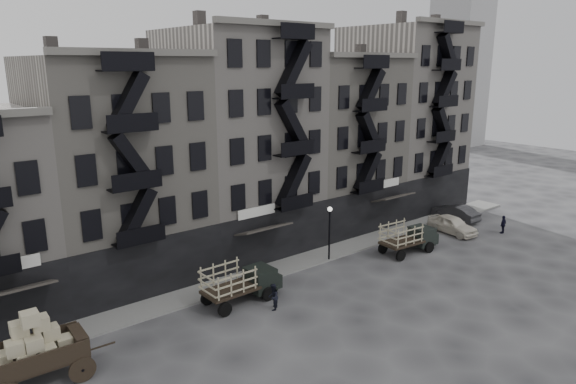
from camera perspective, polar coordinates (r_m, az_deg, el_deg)
ground at (r=35.74m, az=3.90°, el=-9.99°), size 140.00×140.00×0.00m
sidewalk at (r=38.31m, az=0.07°, el=-8.12°), size 55.00×2.50×0.15m
building_midwest at (r=36.51m, az=-18.46°, el=2.21°), size 10.00×11.35×16.20m
building_center at (r=40.81m, az=-5.32°, el=5.51°), size 10.00×11.35×18.20m
building_mideast at (r=47.16m, az=4.91°, el=5.47°), size 10.00×11.35×16.20m
building_east at (r=54.32m, az=12.68°, el=7.92°), size 10.00×11.35×19.20m
lamp_post at (r=38.43m, az=4.64°, el=-3.79°), size 0.36×0.36×4.28m
wagon at (r=27.20m, az=-26.44°, el=-14.72°), size 4.53×2.55×3.77m
stake_truck_west at (r=32.53m, az=-5.33°, el=-9.69°), size 5.25×2.26×2.61m
stake_truck_east at (r=41.53m, az=13.26°, el=-4.68°), size 5.23×2.49×2.55m
car_east at (r=47.45m, az=17.81°, el=-3.46°), size 2.35×4.77×1.57m
car_far at (r=51.33m, az=18.11°, el=-2.19°), size 1.86×4.70×1.52m
pedestrian_mid at (r=31.74m, az=-1.67°, el=-11.58°), size 1.02×1.01×1.66m
policeman at (r=48.94m, az=22.80°, el=-3.34°), size 0.98×0.47×1.62m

